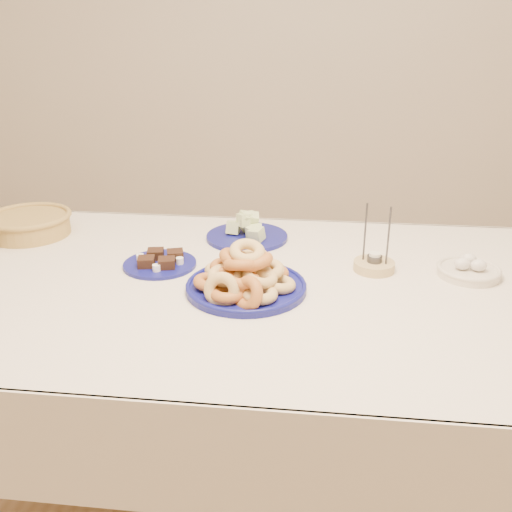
% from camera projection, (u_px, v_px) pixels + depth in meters
% --- Properties ---
extents(ground, '(5.00, 5.00, 0.00)m').
position_uv_depth(ground, '(258.00, 491.00, 1.86)').
color(ground, olive).
rests_on(ground, ground).
extents(dining_table, '(1.71, 1.11, 0.75)m').
position_uv_depth(dining_table, '(258.00, 316.00, 1.61)').
color(dining_table, brown).
rests_on(dining_table, ground).
extents(donut_platter, '(0.41, 0.41, 0.15)m').
position_uv_depth(donut_platter, '(245.00, 278.00, 1.51)').
color(donut_platter, navy).
rests_on(donut_platter, dining_table).
extents(melon_plate, '(0.35, 0.35, 0.09)m').
position_uv_depth(melon_plate, '(248.00, 231.00, 1.88)').
color(melon_plate, navy).
rests_on(melon_plate, dining_table).
extents(brownie_plate, '(0.24, 0.24, 0.04)m').
position_uv_depth(brownie_plate, '(160.00, 262.00, 1.68)').
color(brownie_plate, navy).
rests_on(brownie_plate, dining_table).
extents(wicker_basket, '(0.32, 0.32, 0.07)m').
position_uv_depth(wicker_basket, '(29.00, 223.00, 1.91)').
color(wicker_basket, olive).
rests_on(wicker_basket, dining_table).
extents(candle_holder, '(0.15, 0.15, 0.20)m').
position_uv_depth(candle_holder, '(374.00, 264.00, 1.64)').
color(candle_holder, tan).
rests_on(candle_holder, dining_table).
extents(egg_bowl, '(0.19, 0.19, 0.06)m').
position_uv_depth(egg_bowl, '(469.00, 270.00, 1.61)').
color(egg_bowl, beige).
rests_on(egg_bowl, dining_table).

